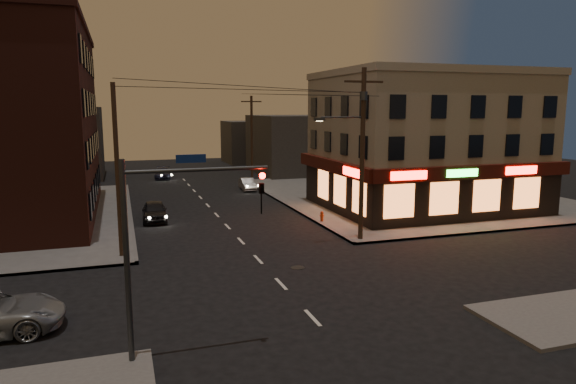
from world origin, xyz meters
name	(u,v)px	position (x,y,z in m)	size (l,w,h in m)	color
ground	(281,284)	(0.00, 0.00, 0.00)	(120.00, 120.00, 0.00)	black
sidewalk_ne	(407,195)	(18.00, 19.00, 0.07)	(24.00, 28.00, 0.15)	#514F4C
pizza_building	(425,141)	(15.93, 13.43, 5.35)	(15.85, 12.85, 10.50)	gray
bg_building_ne_a	(297,144)	(14.00, 38.00, 3.50)	(10.00, 12.00, 7.00)	#3F3D3A
bg_building_nw	(60,143)	(-13.00, 42.00, 4.00)	(9.00, 10.00, 8.00)	#3F3D3A
bg_building_ne_b	(253,142)	(12.00, 52.00, 3.00)	(8.00, 8.00, 6.00)	#3F3D3A
utility_pole_main	(361,145)	(6.68, 5.80, 5.76)	(4.20, 0.44, 10.00)	#382619
utility_pole_far	(252,139)	(6.80, 32.00, 4.65)	(0.26, 0.26, 9.00)	#382619
utility_pole_west	(117,171)	(-6.80, 6.50, 4.65)	(0.24, 0.24, 9.00)	#382619
traffic_signal	(161,232)	(-5.57, -5.60, 4.16)	(4.49, 0.32, 6.47)	#333538
sedan_near	(154,211)	(-4.52, 15.40, 0.70)	(1.65, 4.11, 1.40)	black
sedan_mid	(247,184)	(5.00, 26.84, 0.59)	(1.24, 3.56, 1.17)	gray
sedan_far	(163,173)	(-2.12, 37.78, 0.61)	(1.71, 4.21, 1.22)	black
fire_hydrant	(322,216)	(6.40, 10.96, 0.53)	(0.32, 0.32, 0.70)	#982D0D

